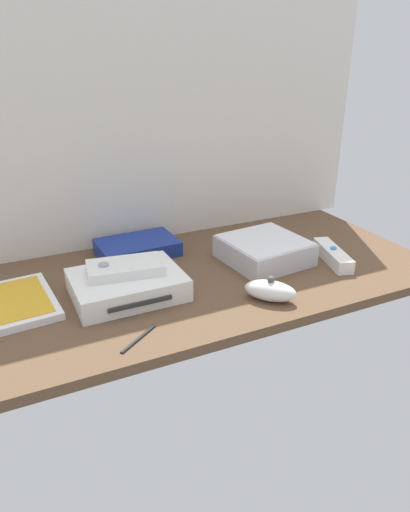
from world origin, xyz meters
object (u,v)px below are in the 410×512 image
Objects in this scene: game_case at (16,303)px; network_router at (137,247)px; game_console at (127,285)px; remote_wand at (333,255)px; mini_computer at (265,251)px; stylus_pen at (139,338)px; remote_classic_pad at (125,268)px; remote_nunchuk at (270,291)px.

network_router is (28.21, 13.41, 0.94)cm from game_case.
game_console is 1.38× the size of remote_wand.
mini_computer is 39.80cm from stylus_pen.
network_router is 1.19× the size of remote_classic_pad.
remote_classic_pad is at bearing -14.82° from game_case.
game_console is at bearing -169.74° from remote_wand.
network_router is at bearing 72.18° from stylus_pen.
mini_computer reaches higher than remote_nunchuk.
game_console is 2.34× the size of stylus_pen.
stylus_pen is (-49.53, -10.97, -1.16)cm from remote_wand.
stylus_pen is at bearing 139.45° from remote_nunchuk.
stylus_pen is at bearing -153.85° from mini_computer.
mini_computer reaches higher than remote_wand.
remote_nunchuk reaches higher than remote_wand.
remote_classic_pad reaches higher than remote_nunchuk.
mini_computer is at bearing 16.16° from remote_nunchuk.
game_case is 48.00cm from remote_nunchuk.
game_case is at bearing 178.16° from remote_classic_pad.
network_router is 1.21× the size of remote_wand.
network_router reaches higher than stylus_pen.
network_router is at bearing 165.46° from remote_wand.
remote_classic_pad is at bearing -171.00° from remote_wand.
mini_computer is 0.93× the size of game_case.
network_router is at bearing 66.57° from game_console.
remote_wand is 1.69× the size of stylus_pen.
remote_nunchuk is (44.26, -18.53, 1.28)cm from game_case.
game_case is at bearing -156.45° from network_router.
mini_computer is 1.81× the size of remote_nunchuk.
mini_computer reaches higher than game_case.
mini_computer is 29.70cm from network_router.
remote_wand is 24.36cm from remote_nunchuk.
game_console is 1.05× the size of game_case.
stylus_pen is at bearing -109.71° from network_router.
remote_wand is (66.85, -9.46, 0.75)cm from game_case.
remote_classic_pad is (-32.63, -0.76, 2.77)cm from mini_computer.
network_router is (-24.79, 16.34, -0.94)cm from mini_computer.
game_console reaches higher than network_router.
remote_wand is at bearing -22.73° from remote_nunchuk.
game_console is 46.80cm from remote_wand.
stylus_pen is at bearing -100.61° from game_console.
mini_computer is 15.36cm from remote_wand.
network_router is 1.80× the size of remote_nunchuk.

